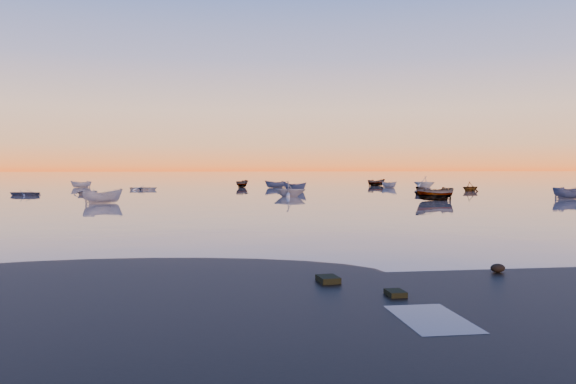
{
  "coord_description": "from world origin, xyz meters",
  "views": [
    {
      "loc": [
        -10.51,
        -20.12,
        3.41
      ],
      "look_at": [
        -3.63,
        28.0,
        1.24
      ],
      "focal_mm": 35.0,
      "sensor_mm": 36.0,
      "label": 1
    }
  ],
  "objects": [
    {
      "name": "ground",
      "position": [
        0.0,
        100.0,
        0.0
      ],
      "size": [
        600.0,
        600.0,
        0.0
      ],
      "primitive_type": "plane",
      "color": "#71645E",
      "rests_on": "ground"
    },
    {
      "name": "boat_near_center",
      "position": [
        -20.28,
        34.29,
        0.0
      ],
      "size": [
        3.17,
        4.12,
        1.32
      ],
      "primitive_type": "imported",
      "rotation": [
        0.0,
        0.0,
        2.05
      ],
      "color": "gray",
      "rests_on": "ground"
    },
    {
      "name": "moored_fleet",
      "position": [
        0.0,
        53.0,
        0.0
      ],
      "size": [
        124.0,
        58.0,
        1.2
      ],
      "primitive_type": null,
      "color": "silver",
      "rests_on": "ground"
    },
    {
      "name": "mud_lobes",
      "position": [
        0.0,
        -1.0,
        0.01
      ],
      "size": [
        140.0,
        6.0,
        0.07
      ],
      "primitive_type": null,
      "color": "black",
      "rests_on": "ground"
    }
  ]
}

